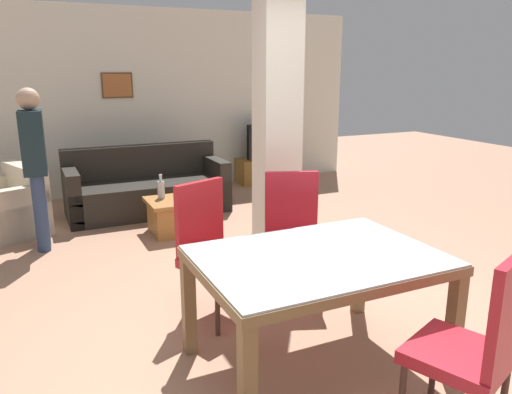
# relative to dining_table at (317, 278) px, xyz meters

# --- Properties ---
(ground_plane) EXTENTS (18.00, 18.00, 0.00)m
(ground_plane) POSITION_rel_dining_table_xyz_m (0.00, 0.00, -0.60)
(ground_plane) COLOR tan
(back_wall) EXTENTS (7.20, 0.09, 2.70)m
(back_wall) POSITION_rel_dining_table_xyz_m (-0.00, 5.13, 0.75)
(back_wall) COLOR white
(back_wall) RESTS_ON ground_plane
(divider_pillar) EXTENTS (0.37, 0.30, 2.70)m
(divider_pillar) POSITION_rel_dining_table_xyz_m (0.55, 1.62, 0.75)
(divider_pillar) COLOR white
(divider_pillar) RESTS_ON ground_plane
(dining_table) EXTENTS (1.47, 1.05, 0.75)m
(dining_table) POSITION_rel_dining_table_xyz_m (0.00, 0.00, 0.00)
(dining_table) COLOR brown
(dining_table) RESTS_ON ground_plane
(dining_chair_far_left) EXTENTS (0.60, 0.60, 1.03)m
(dining_chair_far_left) POSITION_rel_dining_table_xyz_m (-0.36, 0.92, -0.04)
(dining_chair_far_left) COLOR red
(dining_chair_far_left) RESTS_ON ground_plane
(dining_chair_far_right) EXTENTS (0.59, 0.59, 1.03)m
(dining_chair_far_right) POSITION_rel_dining_table_xyz_m (0.36, 0.95, -0.04)
(dining_chair_far_right) COLOR red
(dining_chair_far_right) RESTS_ON ground_plane
(dining_chair_near_right) EXTENTS (0.60, 0.60, 1.03)m
(dining_chair_near_right) POSITION_rel_dining_table_xyz_m (0.36, -0.90, -0.04)
(dining_chair_near_right) COLOR #B4202C
(dining_chair_near_right) RESTS_ON ground_plane
(sofa) EXTENTS (2.03, 0.86, 0.85)m
(sofa) POSITION_rel_dining_table_xyz_m (-0.16, 3.95, -0.31)
(sofa) COLOR black
(sofa) RESTS_ON ground_plane
(armchair) EXTENTS (1.12, 1.16, 0.76)m
(armchair) POSITION_rel_dining_table_xyz_m (-1.87, 3.72, -0.33)
(armchair) COLOR beige
(armchair) RESTS_ON ground_plane
(coffee_table) EXTENTS (0.59, 0.58, 0.39)m
(coffee_table) POSITION_rel_dining_table_xyz_m (-0.08, 2.95, -0.40)
(coffee_table) COLOR #A56832
(coffee_table) RESTS_ON ground_plane
(bottle) EXTENTS (0.08, 0.08, 0.28)m
(bottle) POSITION_rel_dining_table_xyz_m (-0.19, 3.07, -0.10)
(bottle) COLOR #B2B7BC
(bottle) RESTS_ON coffee_table
(tv_stand) EXTENTS (0.96, 0.40, 0.40)m
(tv_stand) POSITION_rel_dining_table_xyz_m (2.03, 4.85, -0.40)
(tv_stand) COLOR #9F6B2A
(tv_stand) RESTS_ON ground_plane
(tv_screen) EXTENTS (0.84, 0.42, 0.58)m
(tv_screen) POSITION_rel_dining_table_xyz_m (2.03, 4.85, 0.09)
(tv_screen) COLOR black
(tv_screen) RESTS_ON tv_stand
(standing_person) EXTENTS (0.24, 0.39, 1.66)m
(standing_person) POSITION_rel_dining_table_xyz_m (-1.47, 3.03, 0.36)
(standing_person) COLOR navy
(standing_person) RESTS_ON ground_plane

